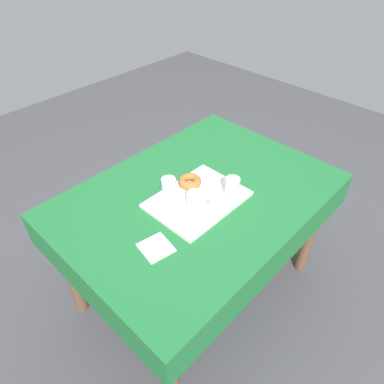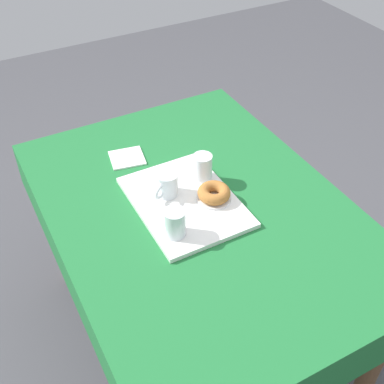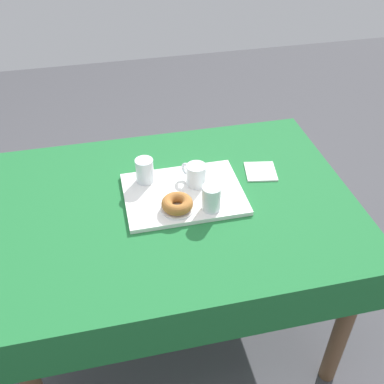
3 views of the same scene
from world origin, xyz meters
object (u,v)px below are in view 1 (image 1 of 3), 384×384
(tea_mug_left, at_px, (195,201))
(serving_tray, at_px, (198,199))
(water_glass_far, at_px, (232,188))
(sugar_donut_left, at_px, (190,181))
(dining_table, at_px, (198,208))
(donut_plate_left, at_px, (190,185))
(paper_napkin, at_px, (156,248))
(water_glass_near, at_px, (169,188))

(tea_mug_left, bearing_deg, serving_tray, -145.08)
(water_glass_far, height_order, sugar_donut_left, water_glass_far)
(dining_table, height_order, donut_plate_left, donut_plate_left)
(sugar_donut_left, bearing_deg, paper_napkin, 24.03)
(water_glass_near, relative_size, paper_napkin, 0.76)
(serving_tray, bearing_deg, paper_napkin, 13.04)
(dining_table, bearing_deg, tea_mug_left, 37.00)
(donut_plate_left, relative_size, sugar_donut_left, 1.06)
(tea_mug_left, bearing_deg, paper_napkin, 7.79)
(sugar_donut_left, relative_size, paper_napkin, 0.90)
(dining_table, bearing_deg, donut_plate_left, -91.76)
(serving_tray, distance_m, donut_plate_left, 0.10)
(tea_mug_left, bearing_deg, water_glass_far, 161.44)
(donut_plate_left, bearing_deg, water_glass_far, 114.04)
(sugar_donut_left, bearing_deg, donut_plate_left, 0.00)
(water_glass_near, distance_m, paper_napkin, 0.31)
(donut_plate_left, xyz_separation_m, sugar_donut_left, (0.00, 0.00, 0.02))
(donut_plate_left, bearing_deg, sugar_donut_left, 0.00)
(tea_mug_left, distance_m, water_glass_near, 0.15)
(serving_tray, xyz_separation_m, donut_plate_left, (-0.04, -0.09, 0.01))
(dining_table, relative_size, sugar_donut_left, 11.83)
(water_glass_near, bearing_deg, sugar_donut_left, 170.09)
(serving_tray, relative_size, sugar_donut_left, 3.90)
(tea_mug_left, distance_m, paper_napkin, 0.27)
(dining_table, xyz_separation_m, sugar_donut_left, (-0.00, -0.05, 0.13))
(tea_mug_left, distance_m, water_glass_far, 0.19)
(tea_mug_left, height_order, donut_plate_left, tea_mug_left)
(tea_mug_left, bearing_deg, dining_table, -143.00)
(serving_tray, xyz_separation_m, water_glass_near, (0.07, -0.11, 0.05))
(tea_mug_left, distance_m, donut_plate_left, 0.16)
(paper_napkin, bearing_deg, sugar_donut_left, -155.97)
(dining_table, distance_m, tea_mug_left, 0.19)
(dining_table, distance_m, paper_napkin, 0.39)
(donut_plate_left, height_order, paper_napkin, donut_plate_left)
(water_glass_far, distance_m, sugar_donut_left, 0.20)
(serving_tray, distance_m, water_glass_far, 0.17)
(serving_tray, distance_m, water_glass_near, 0.14)
(paper_napkin, bearing_deg, water_glass_far, 176.98)
(water_glass_near, bearing_deg, water_glass_far, 134.14)
(tea_mug_left, bearing_deg, sugar_donut_left, -127.48)
(water_glass_near, distance_m, water_glass_far, 0.29)
(water_glass_far, xyz_separation_m, sugar_donut_left, (0.08, -0.18, -0.02))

